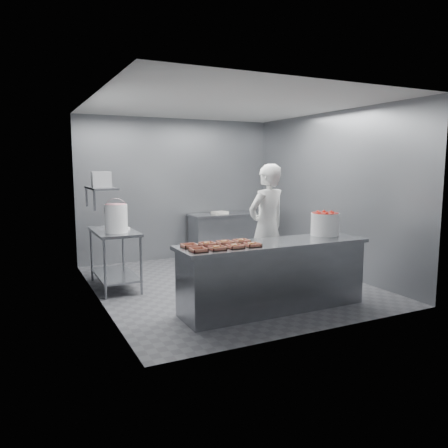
# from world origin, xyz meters

# --- Properties ---
(floor) EXTENTS (4.50, 4.50, 0.00)m
(floor) POSITION_xyz_m (0.00, 0.00, 0.00)
(floor) COLOR #4C4C51
(floor) RESTS_ON ground
(ceiling) EXTENTS (4.50, 4.50, 0.00)m
(ceiling) POSITION_xyz_m (0.00, 0.00, 2.80)
(ceiling) COLOR white
(ceiling) RESTS_ON wall_back
(wall_back) EXTENTS (4.00, 0.04, 2.80)m
(wall_back) POSITION_xyz_m (0.00, 2.25, 1.40)
(wall_back) COLOR slate
(wall_back) RESTS_ON ground
(wall_left) EXTENTS (0.04, 4.50, 2.80)m
(wall_left) POSITION_xyz_m (-2.00, 0.00, 1.40)
(wall_left) COLOR slate
(wall_left) RESTS_ON ground
(wall_right) EXTENTS (0.04, 4.50, 2.80)m
(wall_right) POSITION_xyz_m (2.00, 0.00, 1.40)
(wall_right) COLOR slate
(wall_right) RESTS_ON ground
(service_counter) EXTENTS (2.60, 0.70, 0.90)m
(service_counter) POSITION_xyz_m (0.00, -1.35, 0.45)
(service_counter) COLOR slate
(service_counter) RESTS_ON ground
(prep_table) EXTENTS (0.60, 1.20, 0.90)m
(prep_table) POSITION_xyz_m (-1.65, 0.60, 0.59)
(prep_table) COLOR slate
(prep_table) RESTS_ON ground
(back_counter) EXTENTS (1.50, 0.60, 0.90)m
(back_counter) POSITION_xyz_m (0.90, 1.90, 0.45)
(back_counter) COLOR slate
(back_counter) RESTS_ON ground
(wall_shelf) EXTENTS (0.35, 0.90, 0.03)m
(wall_shelf) POSITION_xyz_m (-1.82, 0.60, 1.55)
(wall_shelf) COLOR slate
(wall_shelf) RESTS_ON wall_left
(tray_0) EXTENTS (0.19, 0.18, 0.04)m
(tray_0) POSITION_xyz_m (-1.12, -1.49, 0.92)
(tray_0) COLOR #A27D63
(tray_0) RESTS_ON service_counter
(tray_1) EXTENTS (0.19, 0.18, 0.06)m
(tray_1) POSITION_xyz_m (-0.89, -1.49, 0.92)
(tray_1) COLOR #A27D63
(tray_1) RESTS_ON service_counter
(tray_2) EXTENTS (0.19, 0.18, 0.06)m
(tray_2) POSITION_xyz_m (-0.65, -1.49, 0.92)
(tray_2) COLOR #A27D63
(tray_2) RESTS_ON service_counter
(tray_3) EXTENTS (0.19, 0.18, 0.06)m
(tray_3) POSITION_xyz_m (-0.41, -1.49, 0.92)
(tray_3) COLOR #A27D63
(tray_3) RESTS_ON service_counter
(tray_4) EXTENTS (0.19, 0.18, 0.04)m
(tray_4) POSITION_xyz_m (-1.12, -1.21, 0.92)
(tray_4) COLOR #A27D63
(tray_4) RESTS_ON service_counter
(tray_5) EXTENTS (0.19, 0.18, 0.06)m
(tray_5) POSITION_xyz_m (-0.89, -1.21, 0.92)
(tray_5) COLOR #A27D63
(tray_5) RESTS_ON service_counter
(tray_6) EXTENTS (0.19, 0.18, 0.06)m
(tray_6) POSITION_xyz_m (-0.65, -1.21, 0.92)
(tray_6) COLOR #A27D63
(tray_6) RESTS_ON service_counter
(tray_7) EXTENTS (0.19, 0.18, 0.06)m
(tray_7) POSITION_xyz_m (-0.41, -1.21, 0.92)
(tray_7) COLOR #A27D63
(tray_7) RESTS_ON service_counter
(worker) EXTENTS (0.79, 0.61, 1.91)m
(worker) POSITION_xyz_m (0.46, -0.42, 0.95)
(worker) COLOR white
(worker) RESTS_ON ground
(strawberry_tub) EXTENTS (0.39, 0.39, 0.33)m
(strawberry_tub) POSITION_xyz_m (0.95, -1.20, 1.07)
(strawberry_tub) COLOR white
(strawberry_tub) RESTS_ON service_counter
(glaze_bucket) EXTENTS (0.35, 0.33, 0.51)m
(glaze_bucket) POSITION_xyz_m (-1.66, 0.36, 1.12)
(glaze_bucket) COLOR white
(glaze_bucket) RESTS_ON prep_table
(bucket_lid) EXTENTS (0.45, 0.45, 0.03)m
(bucket_lid) POSITION_xyz_m (-1.57, 0.62, 0.91)
(bucket_lid) COLOR white
(bucket_lid) RESTS_ON prep_table
(rag) EXTENTS (0.15, 0.13, 0.02)m
(rag) POSITION_xyz_m (-1.51, 1.04, 0.91)
(rag) COLOR #CCB28C
(rag) RESTS_ON prep_table
(appliance) EXTENTS (0.29, 0.32, 0.23)m
(appliance) POSITION_xyz_m (-1.82, 0.56, 1.68)
(appliance) COLOR gray
(appliance) RESTS_ON wall_shelf
(paper_stack) EXTENTS (0.33, 0.27, 0.05)m
(paper_stack) POSITION_xyz_m (0.77, 1.90, 0.92)
(paper_stack) COLOR silver
(paper_stack) RESTS_ON back_counter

